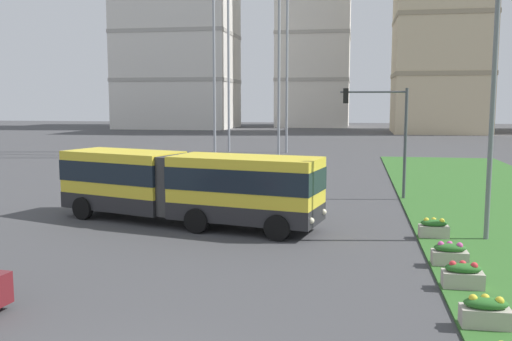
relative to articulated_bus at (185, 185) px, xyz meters
The scene contains 8 objects.
articulated_bus is the anchor object (origin of this frame).
flower_planter_1 14.03m from the articulated_bus, 43.75° to the right, with size 1.10×0.56×0.74m.
flower_planter_2 12.28m from the articulated_bus, 34.31° to the right, with size 1.10×0.56×0.74m.
flower_planter_3 11.19m from the articulated_bus, 24.83° to the right, with size 1.10×0.56×0.74m.
flower_planter_4 10.21m from the articulated_bus, ahead, with size 1.10×0.56×0.74m.
traffic_light_far_right 11.81m from the articulated_bus, 42.23° to the left, with size 3.53×0.28×5.90m.
streetlight_median 12.55m from the articulated_bus, ahead, with size 0.70×0.28×9.57m.
apartment_tower_west 89.78m from the articulated_bus, 107.88° to the left, with size 21.72×16.93×35.21m.
Camera 1 is at (4.18, -8.55, 5.21)m, focal length 39.50 mm.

